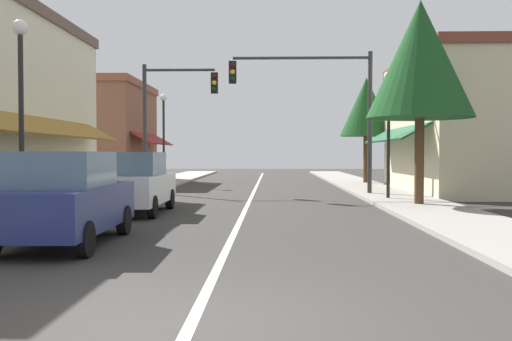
{
  "coord_description": "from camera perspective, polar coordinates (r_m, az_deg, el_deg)",
  "views": [
    {
      "loc": [
        0.83,
        -5.62,
        1.74
      ],
      "look_at": [
        0.32,
        12.33,
        1.2
      ],
      "focal_mm": 40.14,
      "sensor_mm": 36.0,
      "label": 1
    }
  ],
  "objects": [
    {
      "name": "street_lamp_left_near",
      "position": [
        14.73,
        -22.38,
        7.62
      ],
      "size": [
        0.36,
        0.36,
        4.89
      ],
      "color": "black",
      "rests_on": "ground"
    },
    {
      "name": "street_lamp_right_mid",
      "position": [
        21.31,
        13.08,
        5.55
      ],
      "size": [
        0.36,
        0.36,
        4.7
      ],
      "color": "black",
      "rests_on": "ground"
    },
    {
      "name": "street_lamp_left_far",
      "position": [
        30.92,
        -9.19,
        4.57
      ],
      "size": [
        0.36,
        0.36,
        4.89
      ],
      "color": "black",
      "rests_on": "ground"
    },
    {
      "name": "ground_plane",
      "position": [
        23.7,
        -0.38,
        -2.48
      ],
      "size": [
        80.0,
        80.0,
        0.0
      ],
      "primitive_type": "plane",
      "color": "#33302D"
    },
    {
      "name": "parked_car_nearest_left",
      "position": [
        11.42,
        -18.55,
        -2.68
      ],
      "size": [
        1.85,
        4.13,
        1.77
      ],
      "rotation": [
        0.0,
        0.0,
        0.02
      ],
      "color": "navy",
      "rests_on": "ground"
    },
    {
      "name": "parked_car_second_left",
      "position": [
        16.88,
        -12.03,
        -1.23
      ],
      "size": [
        1.8,
        4.11,
        1.77
      ],
      "rotation": [
        0.0,
        0.0,
        0.01
      ],
      "color": "silver",
      "rests_on": "ground"
    },
    {
      "name": "storefront_far_left",
      "position": [
        35.19,
        -15.47,
        3.66
      ],
      "size": [
        6.73,
        8.2,
        5.91
      ],
      "color": "brown",
      "rests_on": "ground"
    },
    {
      "name": "traffic_signal_left_corner",
      "position": [
        25.53,
        -8.66,
        6.21
      ],
      "size": [
        3.35,
        0.5,
        5.65
      ],
      "color": "#333333",
      "rests_on": "ground"
    },
    {
      "name": "sidewalk_right",
      "position": [
        24.14,
        12.79,
        -2.3
      ],
      "size": [
        2.6,
        56.0,
        0.12
      ],
      "primitive_type": "cube",
      "color": "gray",
      "rests_on": "ground"
    },
    {
      "name": "traffic_signal_mast_arm",
      "position": [
        23.55,
        6.47,
        7.35
      ],
      "size": [
        5.82,
        0.5,
        5.87
      ],
      "color": "#333333",
      "rests_on": "ground"
    },
    {
      "name": "sidewalk_left",
      "position": [
        24.51,
        -13.35,
        -2.24
      ],
      "size": [
        2.6,
        56.0,
        0.12
      ],
      "primitive_type": "cube",
      "color": "#A39E99",
      "rests_on": "ground"
    },
    {
      "name": "storefront_right_block",
      "position": [
        27.01,
        19.89,
        4.37
      ],
      "size": [
        6.26,
        10.2,
        6.05
      ],
      "color": "beige",
      "rests_on": "ground"
    },
    {
      "name": "tree_right_near",
      "position": [
        19.32,
        16.04,
        10.56
      ],
      "size": [
        3.42,
        3.42,
        6.63
      ],
      "color": "#4C331E",
      "rests_on": "ground"
    },
    {
      "name": "tree_right_far",
      "position": [
        32.44,
        10.94,
        6.2
      ],
      "size": [
        2.95,
        2.95,
        5.94
      ],
      "color": "#4C331E",
      "rests_on": "ground"
    },
    {
      "name": "lane_center_stripe",
      "position": [
        23.7,
        -0.38,
        -2.47
      ],
      "size": [
        0.14,
        52.0,
        0.01
      ],
      "primitive_type": "cube",
      "color": "silver",
      "rests_on": "ground"
    }
  ]
}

